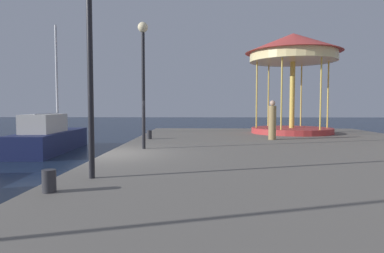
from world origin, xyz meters
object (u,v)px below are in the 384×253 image
object	(u,v)px
lamp_post_mid_promenade	(90,38)
bollard_north	(149,135)
lamp_post_far_end	(143,63)
bollard_center	(49,181)
person_near_carousel	(272,121)
sailboat_navy	(49,137)
carousel	(293,58)

from	to	relation	value
lamp_post_mid_promenade	bollard_north	size ratio (longest dim) A/B	10.58
lamp_post_far_end	bollard_center	distance (m)	6.81
lamp_post_far_end	bollard_center	size ratio (longest dim) A/B	11.10
bollard_north	person_near_carousel	size ratio (longest dim) A/B	0.23
sailboat_navy	bollard_north	world-z (taller)	sailboat_navy
bollard_center	bollard_north	bearing A→B (deg)	88.48
sailboat_navy	lamp_post_mid_promenade	size ratio (longest dim) A/B	1.56
lamp_post_far_end	bollard_center	world-z (taller)	lamp_post_far_end
lamp_post_far_end	lamp_post_mid_promenade	bearing A→B (deg)	-92.86
sailboat_navy	bollard_center	distance (m)	12.17
lamp_post_mid_promenade	person_near_carousel	world-z (taller)	lamp_post_mid_promenade
person_near_carousel	lamp_post_mid_promenade	bearing A→B (deg)	-123.12
sailboat_navy	bollard_center	size ratio (longest dim) A/B	16.55
bollard_north	person_near_carousel	world-z (taller)	person_near_carousel
carousel	bollard_center	world-z (taller)	carousel
sailboat_navy	carousel	world-z (taller)	sailboat_navy
bollard_north	person_near_carousel	xyz separation A→B (m)	(5.61, -0.14, 0.63)
sailboat_navy	bollard_north	bearing A→B (deg)	-14.04
lamp_post_mid_promenade	person_near_carousel	distance (m)	10.27
lamp_post_far_end	bollard_north	xyz separation A→B (m)	(-0.36, 3.59, -2.82)
carousel	sailboat_navy	bearing A→B (deg)	-169.80
lamp_post_mid_promenade	bollard_center	bearing A→B (deg)	-107.41
lamp_post_mid_promenade	person_near_carousel	xyz separation A→B (m)	(5.50, 8.42, -2.07)
sailboat_navy	person_near_carousel	distance (m)	11.03
carousel	bollard_north	size ratio (longest dim) A/B	13.82
carousel	lamp_post_mid_promenade	xyz separation A→B (m)	(-7.36, -12.18, -1.27)
carousel	bollard_center	bearing A→B (deg)	-120.03
sailboat_navy	lamp_post_far_end	size ratio (longest dim) A/B	1.49
lamp_post_mid_promenade	lamp_post_far_end	xyz separation A→B (m)	(0.25, 4.97, 0.12)
bollard_north	carousel	bearing A→B (deg)	25.85
bollard_north	person_near_carousel	distance (m)	5.65
sailboat_navy	lamp_post_far_end	xyz separation A→B (m)	(5.65, -4.92, 3.09)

